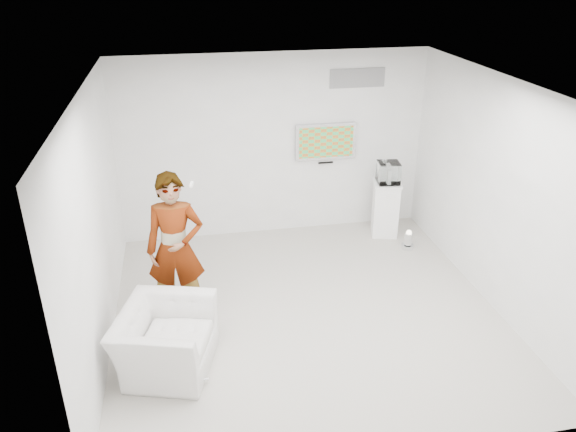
% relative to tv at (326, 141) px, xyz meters
% --- Properties ---
extents(room, '(5.01, 5.01, 3.00)m').
position_rel_tv_xyz_m(room, '(-0.85, -2.45, -0.05)').
color(room, '#AEA79F').
rests_on(room, ground).
extents(tv, '(1.00, 0.08, 0.60)m').
position_rel_tv_xyz_m(tv, '(0.00, 0.00, 0.00)').
color(tv, silver).
rests_on(tv, room).
extents(logo_decal, '(0.90, 0.02, 0.30)m').
position_rel_tv_xyz_m(logo_decal, '(0.50, 0.04, 1.00)').
color(logo_decal, gray).
rests_on(logo_decal, room).
extents(person, '(0.76, 0.53, 1.98)m').
position_rel_tv_xyz_m(person, '(-2.49, -2.20, -0.56)').
color(person, silver).
rests_on(person, room).
extents(armchair, '(1.27, 1.37, 0.73)m').
position_rel_tv_xyz_m(armchair, '(-2.66, -3.20, -1.18)').
color(armchair, silver).
rests_on(armchair, room).
extents(pedestal, '(0.55, 0.55, 0.94)m').
position_rel_tv_xyz_m(pedestal, '(0.95, -0.46, -1.08)').
color(pedestal, white).
rests_on(pedestal, room).
extents(floor_uplight, '(0.22, 0.22, 0.31)m').
position_rel_tv_xyz_m(floor_uplight, '(1.15, -1.04, -1.40)').
color(floor_uplight, silver).
rests_on(floor_uplight, room).
extents(vitrine, '(0.39, 0.39, 0.34)m').
position_rel_tv_xyz_m(vitrine, '(0.95, -0.46, -0.44)').
color(vitrine, white).
rests_on(vitrine, pedestal).
extents(console, '(0.08, 0.18, 0.24)m').
position_rel_tv_xyz_m(console, '(0.95, -0.46, -0.50)').
color(console, white).
rests_on(console, pedestal).
extents(wii_remote, '(0.06, 0.14, 0.03)m').
position_rel_tv_xyz_m(wii_remote, '(-2.23, -2.07, 0.24)').
color(wii_remote, white).
rests_on(wii_remote, person).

